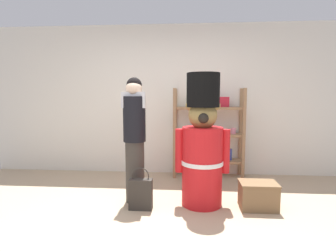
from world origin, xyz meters
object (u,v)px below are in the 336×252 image
(merchandise_shelf, at_px, (208,132))
(shopping_bag, at_px, (141,194))
(person_shopper, at_px, (135,136))
(display_crate, at_px, (258,195))
(teddy_bear_guard, at_px, (202,146))

(merchandise_shelf, distance_m, shopping_bag, 1.81)
(person_shopper, bearing_deg, shopping_bag, -65.25)
(merchandise_shelf, bearing_deg, shopping_bag, -121.62)
(merchandise_shelf, height_order, shopping_bag, merchandise_shelf)
(shopping_bag, bearing_deg, display_crate, 5.39)
(merchandise_shelf, distance_m, teddy_bear_guard, 1.26)
(shopping_bag, xyz_separation_m, display_crate, (1.43, 0.13, -0.03))
(display_crate, bearing_deg, shopping_bag, -174.61)
(person_shopper, xyz_separation_m, display_crate, (1.55, -0.12, -0.70))
(merchandise_shelf, bearing_deg, display_crate, -68.34)
(display_crate, bearing_deg, merchandise_shelf, 111.66)
(teddy_bear_guard, distance_m, shopping_bag, 0.95)
(shopping_bag, bearing_deg, person_shopper, 114.75)
(teddy_bear_guard, xyz_separation_m, display_crate, (0.68, -0.08, -0.58))
(teddy_bear_guard, distance_m, display_crate, 0.90)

